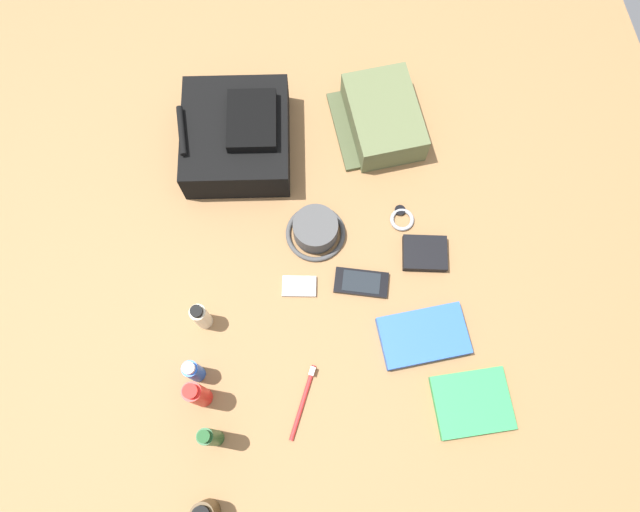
# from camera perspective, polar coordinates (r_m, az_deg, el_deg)

# --- Properties ---
(ground_plane) EXTENTS (2.64, 2.02, 0.02)m
(ground_plane) POSITION_cam_1_polar(r_m,az_deg,el_deg) (1.52, 0.00, -0.61)
(ground_plane) COLOR olive
(ground_plane) RESTS_ON ground
(backpack) EXTENTS (0.33, 0.31, 0.14)m
(backpack) POSITION_cam_1_polar(r_m,az_deg,el_deg) (1.60, -7.89, 11.28)
(backpack) COLOR black
(backpack) RESTS_ON ground_plane
(toiletry_pouch) EXTENTS (0.26, 0.23, 0.09)m
(toiletry_pouch) POSITION_cam_1_polar(r_m,az_deg,el_deg) (1.64, 5.93, 12.97)
(toiletry_pouch) COLOR #56603D
(toiletry_pouch) RESTS_ON ground_plane
(bucket_hat) EXTENTS (0.15, 0.15, 0.07)m
(bucket_hat) POSITION_cam_1_polar(r_m,az_deg,el_deg) (1.51, -0.42, 2.48)
(bucket_hat) COLOR #464646
(bucket_hat) RESTS_ON ground_plane
(shampoo_bottle) EXTENTS (0.04, 0.04, 0.17)m
(shampoo_bottle) POSITION_cam_1_polar(r_m,az_deg,el_deg) (1.38, -10.39, -16.65)
(shampoo_bottle) COLOR #19471E
(shampoo_bottle) RESTS_ON ground_plane
(sunscreen_spray) EXTENTS (0.04, 0.04, 0.16)m
(sunscreen_spray) POSITION_cam_1_polar(r_m,az_deg,el_deg) (1.39, -11.62, -12.82)
(sunscreen_spray) COLOR red
(sunscreen_spray) RESTS_ON ground_plane
(deodorant_spray) EXTENTS (0.04, 0.04, 0.11)m
(deodorant_spray) POSITION_cam_1_polar(r_m,az_deg,el_deg) (1.42, -11.98, -10.70)
(deodorant_spray) COLOR blue
(deodorant_spray) RESTS_ON ground_plane
(lotion_bottle) EXTENTS (0.04, 0.04, 0.12)m
(lotion_bottle) POSITION_cam_1_polar(r_m,az_deg,el_deg) (1.44, -11.29, -5.68)
(lotion_bottle) COLOR beige
(lotion_bottle) RESTS_ON ground_plane
(paperback_novel) EXTENTS (0.15, 0.18, 0.02)m
(paperback_novel) POSITION_cam_1_polar(r_m,az_deg,el_deg) (1.48, 14.31, -13.43)
(paperback_novel) COLOR #2D934C
(paperback_novel) RESTS_ON ground_plane
(travel_guidebook) EXTENTS (0.14, 0.21, 0.03)m
(travel_guidebook) POSITION_cam_1_polar(r_m,az_deg,el_deg) (1.47, 9.83, -7.54)
(travel_guidebook) COLOR blue
(travel_guidebook) RESTS_ON ground_plane
(cell_phone) EXTENTS (0.10, 0.15, 0.01)m
(cell_phone) POSITION_cam_1_polar(r_m,az_deg,el_deg) (1.49, 3.95, -2.55)
(cell_phone) COLOR black
(cell_phone) RESTS_ON ground_plane
(media_player) EXTENTS (0.07, 0.09, 0.01)m
(media_player) POSITION_cam_1_polar(r_m,az_deg,el_deg) (1.49, -1.98, -2.90)
(media_player) COLOR #B7B7BC
(media_player) RESTS_ON ground_plane
(wristwatch) EXTENTS (0.07, 0.06, 0.01)m
(wristwatch) POSITION_cam_1_polar(r_m,az_deg,el_deg) (1.56, 7.80, 3.58)
(wristwatch) COLOR #99999E
(wristwatch) RESTS_ON ground_plane
(toothbrush) EXTENTS (0.16, 0.09, 0.02)m
(toothbrush) POSITION_cam_1_polar(r_m,az_deg,el_deg) (1.44, -1.54, -13.39)
(toothbrush) COLOR red
(toothbrush) RESTS_ON ground_plane
(wallet) EXTENTS (0.11, 0.12, 0.02)m
(wallet) POSITION_cam_1_polar(r_m,az_deg,el_deg) (1.53, 9.96, 0.25)
(wallet) COLOR black
(wallet) RESTS_ON ground_plane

